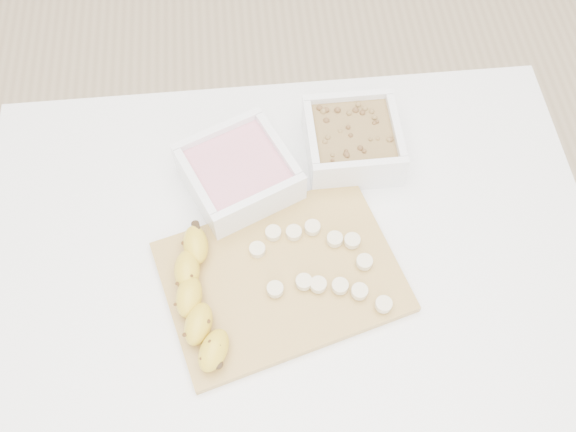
{
  "coord_description": "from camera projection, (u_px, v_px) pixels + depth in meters",
  "views": [
    {
      "loc": [
        -0.05,
        -0.46,
        1.68
      ],
      "look_at": [
        0.0,
        0.03,
        0.81
      ],
      "focal_mm": 40.0,
      "sensor_mm": 36.0,
      "label": 1
    }
  ],
  "objects": [
    {
      "name": "ground",
      "position": [
        289.0,
        377.0,
        1.69
      ],
      "size": [
        3.5,
        3.5,
        0.0
      ],
      "primitive_type": "plane",
      "color": "#C6AD89",
      "rests_on": "ground"
    },
    {
      "name": "banana_slices",
      "position": [
        320.0,
        263.0,
        1.0
      ],
      "size": [
        0.21,
        0.17,
        0.02
      ],
      "color": "beige",
      "rests_on": "cutting_board"
    },
    {
      "name": "cutting_board",
      "position": [
        282.0,
        277.0,
        1.0
      ],
      "size": [
        0.41,
        0.34,
        0.01
      ],
      "primitive_type": "cube",
      "rotation": [
        0.0,
        0.0,
        0.27
      ],
      "color": "tan",
      "rests_on": "table"
    },
    {
      "name": "banana",
      "position": [
        200.0,
        300.0,
        0.95
      ],
      "size": [
        0.08,
        0.23,
        0.04
      ],
      "primitive_type": null,
      "rotation": [
        0.0,
        0.0,
        -0.08
      ],
      "color": "gold",
      "rests_on": "cutting_board"
    },
    {
      "name": "bowl_granola",
      "position": [
        352.0,
        140.0,
        1.1
      ],
      "size": [
        0.16,
        0.16,
        0.07
      ],
      "color": "white",
      "rests_on": "table"
    },
    {
      "name": "table",
      "position": [
        290.0,
        275.0,
        1.12
      ],
      "size": [
        1.0,
        0.7,
        0.75
      ],
      "color": "white",
      "rests_on": "ground"
    },
    {
      "name": "bowl_yogurt",
      "position": [
        239.0,
        174.0,
        1.06
      ],
      "size": [
        0.22,
        0.22,
        0.08
      ],
      "color": "white",
      "rests_on": "table"
    }
  ]
}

